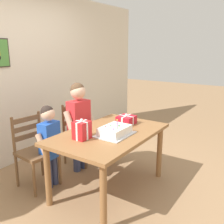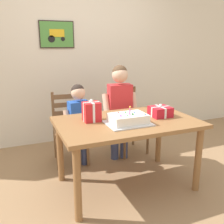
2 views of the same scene
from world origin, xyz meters
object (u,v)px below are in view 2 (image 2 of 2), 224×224
at_px(dining_table, 127,129).
at_px(child_older, 120,104).
at_px(gift_box_beside_cake, 92,112).
at_px(chair_right, 128,120).
at_px(birthday_cake, 128,119).
at_px(chair_left, 70,127).
at_px(child_younger, 79,118).
at_px(gift_box_red_large, 160,112).

xyz_separation_m(dining_table, child_older, (0.21, 0.65, 0.12)).
bearing_deg(gift_box_beside_cake, dining_table, -19.62).
bearing_deg(dining_table, chair_right, 63.35).
bearing_deg(child_older, chair_right, 41.51).
distance_m(birthday_cake, chair_left, 1.08).
distance_m(child_older, child_younger, 0.57).
relative_size(chair_left, child_older, 0.72).
bearing_deg(chair_right, child_younger, -165.88).
xyz_separation_m(dining_table, gift_box_beside_cake, (-0.35, 0.12, 0.20)).
distance_m(birthday_cake, gift_box_beside_cake, 0.39).
relative_size(dining_table, chair_right, 1.59).
bearing_deg(birthday_cake, chair_left, 111.86).
bearing_deg(chair_right, chair_left, -180.00).
bearing_deg(chair_left, child_younger, -67.66).
distance_m(chair_right, child_older, 0.42).
height_order(chair_left, child_younger, child_younger).
relative_size(dining_table, gift_box_red_large, 6.59).
xyz_separation_m(birthday_cake, chair_right, (0.47, 0.96, -0.33)).
xyz_separation_m(gift_box_beside_cake, child_older, (0.55, 0.53, -0.08)).
distance_m(birthday_cake, child_older, 0.80).
xyz_separation_m(dining_table, birthday_cake, (-0.04, -0.11, 0.15)).
height_order(dining_table, child_younger, child_younger).
distance_m(gift_box_red_large, child_younger, 1.01).
bearing_deg(gift_box_beside_cake, birthday_cake, -37.17).
distance_m(chair_left, child_older, 0.73).
relative_size(birthday_cake, gift_box_red_large, 1.99).
bearing_deg(dining_table, gift_box_beside_cake, 160.38).
bearing_deg(gift_box_red_large, chair_left, 134.65).
height_order(dining_table, birthday_cake, birthday_cake).
xyz_separation_m(chair_right, child_younger, (-0.77, -0.19, 0.18)).
bearing_deg(child_younger, gift_box_red_large, -40.75).
height_order(chair_left, child_older, child_older).
relative_size(gift_box_red_large, gift_box_beside_cake, 0.94).
bearing_deg(birthday_cake, chair_right, 63.94).
height_order(birthday_cake, child_older, child_older).
relative_size(gift_box_beside_cake, child_older, 0.18).
distance_m(birthday_cake, child_younger, 0.84).
xyz_separation_m(birthday_cake, chair_left, (-0.38, 0.96, -0.33)).
height_order(dining_table, child_older, child_older).
height_order(chair_left, chair_right, same).
bearing_deg(child_younger, gift_box_beside_cake, -90.27).
relative_size(birthday_cake, child_older, 0.35).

